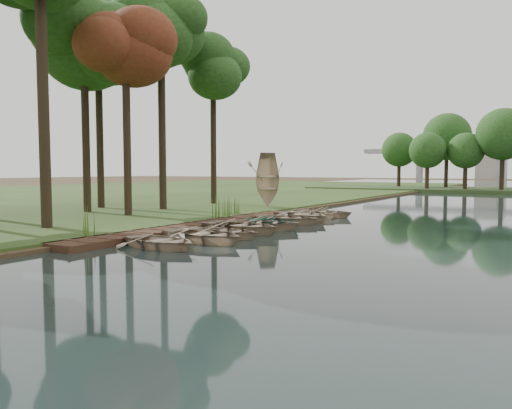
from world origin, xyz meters
The scene contains 24 objects.
ground centered at (0.00, 0.00, 0.00)m, with size 300.00×300.00×0.00m, color #3D2F1D.
boardwalk centered at (-1.60, 0.00, 0.15)m, with size 1.60×16.00×0.30m, color #342014.
far_trees centered at (4.67, 50.00, 6.43)m, with size 45.60×5.60×8.80m.
building_b centered at (-5.00, 145.00, 6.00)m, with size 8.00×8.00×12.00m, color #A5A5A0.
rowboat_0 centered at (0.87, -5.49, 0.38)m, with size 2.30×3.22×0.67m, color tan.
rowboat_1 centered at (1.28, -3.57, 0.43)m, with size 2.59×3.62×0.75m, color tan.
rowboat_2 centered at (1.23, -2.27, 0.39)m, with size 2.34×3.27×0.68m, color tan.
rowboat_3 centered at (1.00, -0.55, 0.44)m, with size 2.72×3.81×0.79m, color tan.
rowboat_4 centered at (1.12, 1.03, 0.42)m, with size 2.55×3.57×0.74m, color tan.
rowboat_5 centered at (0.96, 2.12, 0.37)m, with size 2.23×3.13×0.65m, color #297161.
rowboat_6 centered at (0.88, 3.84, 0.41)m, with size 2.46×3.45×0.71m, color tan.
rowboat_7 centered at (0.93, 5.61, 0.44)m, with size 2.69×3.76×0.78m, color tan.
rowboat_8 centered at (0.72, 7.05, 0.37)m, with size 2.20×3.08×0.64m, color tan.
rowboat_9 centered at (1.07, 8.32, 0.40)m, with size 2.38×3.34×0.69m, color tan.
stored_rowboat centered at (-3.90, 10.12, 0.68)m, with size 2.60×3.65×0.76m, color tan.
tree_2 centered at (-7.71, 1.30, 9.21)m, with size 4.39×4.39×10.87m.
tree_3 centered at (-11.29, 1.48, 10.71)m, with size 5.60×5.60×12.86m.
tree_4 centered at (-8.88, 5.46, 11.27)m, with size 4.59×4.59×13.08m.
tree_5 centered at (-13.26, 4.25, 11.00)m, with size 5.18×5.18×13.00m.
tree_6 centered at (-9.31, 11.51, 9.79)m, with size 3.96×3.96×11.34m.
reeds_0 centered at (-2.60, -5.73, 0.84)m, with size 0.60×0.60×1.07m, color #3F661E.
reeds_1 centered at (-2.60, 2.61, 0.86)m, with size 0.60×0.60×1.12m, color #3F661E.
reeds_2 centered at (-3.19, 5.13, 0.78)m, with size 0.60×0.60×0.96m, color #3F661E.
reeds_3 centered at (-2.60, 3.61, 0.87)m, with size 0.60×0.60×1.14m, color #3F661E.
Camera 1 is at (12.84, -18.61, 2.82)m, focal length 35.00 mm.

